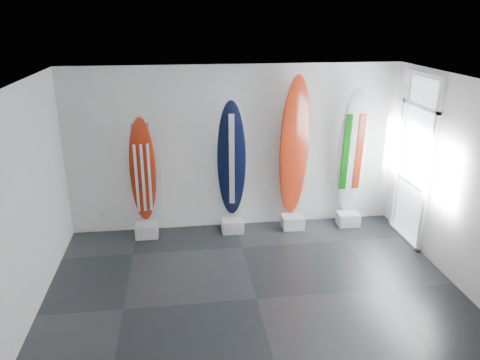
{
  "coord_description": "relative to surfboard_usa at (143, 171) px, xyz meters",
  "views": [
    {
      "loc": [
        -0.96,
        -5.52,
        3.83
      ],
      "look_at": [
        -0.05,
        1.4,
        1.3
      ],
      "focal_mm": 34.68,
      "sensor_mm": 36.0,
      "label": 1
    }
  ],
  "objects": [
    {
      "name": "display_block_swiss",
      "position": [
        2.7,
        -0.1,
        -1.1
      ],
      "size": [
        0.4,
        0.3,
        0.24
      ],
      "primitive_type": "cube",
      "color": "silver",
      "rests_on": "floor"
    },
    {
      "name": "surfboard_navy",
      "position": [
        1.56,
        0.0,
        0.13
      ],
      "size": [
        0.56,
        0.49,
        2.23
      ],
      "primitive_type": "ellipsoid",
      "rotation": [
        0.16,
        0.0,
        -0.12
      ],
      "color": "black",
      "rests_on": "display_block_navy"
    },
    {
      "name": "glass_door",
      "position": [
        4.62,
        -0.73,
        0.2
      ],
      "size": [
        0.12,
        1.16,
        2.85
      ],
      "primitive_type": null,
      "color": "white",
      "rests_on": "floor"
    },
    {
      "name": "display_block_italy",
      "position": [
        3.78,
        -0.1,
        -1.1
      ],
      "size": [
        0.4,
        0.3,
        0.24
      ],
      "primitive_type": "cube",
      "color": "silver",
      "rests_on": "floor"
    },
    {
      "name": "surfboard_swiss",
      "position": [
        2.7,
        0.0,
        0.32
      ],
      "size": [
        0.62,
        0.33,
        2.61
      ],
      "primitive_type": "ellipsoid",
      "rotation": [
        0.04,
        0.0,
        0.25
      ],
      "color": "maroon",
      "rests_on": "display_block_swiss"
    },
    {
      "name": "wall_left",
      "position": [
        -1.35,
        -2.28,
        0.28
      ],
      "size": [
        0.0,
        5.0,
        5.0
      ],
      "primitive_type": "plane",
      "rotation": [
        1.57,
        0.0,
        1.57
      ],
      "color": "white",
      "rests_on": "ground"
    },
    {
      "name": "wall_front",
      "position": [
        1.65,
        -4.78,
        0.28
      ],
      "size": [
        6.0,
        0.0,
        6.0
      ],
      "primitive_type": "plane",
      "rotation": [
        -1.57,
        0.0,
        0.0
      ],
      "color": "white",
      "rests_on": "ground"
    },
    {
      "name": "balcony",
      "position": [
        5.95,
        -0.73,
        -0.72
      ],
      "size": [
        2.8,
        2.2,
        1.2
      ],
      "primitive_type": null,
      "color": "slate",
      "rests_on": "ground"
    },
    {
      "name": "display_block_navy",
      "position": [
        1.56,
        -0.1,
        -1.1
      ],
      "size": [
        0.4,
        0.3,
        0.24
      ],
      "primitive_type": "cube",
      "color": "silver",
      "rests_on": "floor"
    },
    {
      "name": "ceiling",
      "position": [
        1.65,
        -2.28,
        1.78
      ],
      "size": [
        6.0,
        6.0,
        0.0
      ],
      "primitive_type": "plane",
      "rotation": [
        3.14,
        0.0,
        0.0
      ],
      "color": "white",
      "rests_on": "wall_back"
    },
    {
      "name": "surfboard_italy",
      "position": [
        3.78,
        0.0,
        0.2
      ],
      "size": [
        0.53,
        0.23,
        2.37
      ],
      "primitive_type": "ellipsoid",
      "rotation": [
        0.06,
        0.0,
        0.0
      ],
      "color": "silver",
      "rests_on": "display_block_italy"
    },
    {
      "name": "display_block_usa",
      "position": [
        0.0,
        -0.1,
        -1.1
      ],
      "size": [
        0.4,
        0.3,
        0.24
      ],
      "primitive_type": "cube",
      "color": "silver",
      "rests_on": "floor"
    },
    {
      "name": "floor",
      "position": [
        1.65,
        -2.28,
        -1.22
      ],
      "size": [
        6.0,
        6.0,
        0.0
      ],
      "primitive_type": "plane",
      "color": "black",
      "rests_on": "ground"
    },
    {
      "name": "wall_right",
      "position": [
        4.65,
        -2.28,
        0.28
      ],
      "size": [
        0.0,
        5.0,
        5.0
      ],
      "primitive_type": "plane",
      "rotation": [
        1.57,
        0.0,
        -1.57
      ],
      "color": "white",
      "rests_on": "ground"
    },
    {
      "name": "wall_back",
      "position": [
        1.65,
        0.22,
        0.28
      ],
      "size": [
        6.0,
        0.0,
        6.0
      ],
      "primitive_type": "plane",
      "rotation": [
        1.57,
        0.0,
        0.0
      ],
      "color": "white",
      "rests_on": "ground"
    },
    {
      "name": "surfboard_usa",
      "position": [
        0.0,
        0.0,
        0.0
      ],
      "size": [
        0.48,
        0.36,
        1.98
      ],
      "primitive_type": "ellipsoid",
      "rotation": [
        0.12,
        0.0,
        0.11
      ],
      "color": "maroon",
      "rests_on": "display_block_usa"
    },
    {
      "name": "wall_outlet",
      "position": [
        -0.8,
        0.2,
        -0.87
      ],
      "size": [
        0.09,
        0.02,
        0.13
      ],
      "primitive_type": "cube",
      "color": "silver",
      "rests_on": "wall_back"
    }
  ]
}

